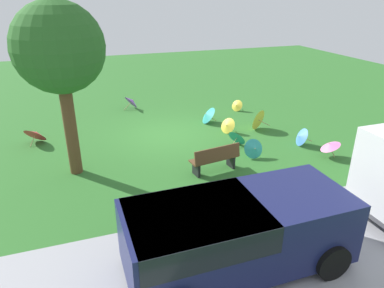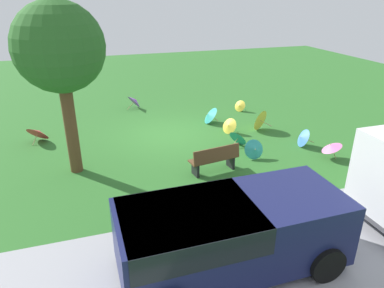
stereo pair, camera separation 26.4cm
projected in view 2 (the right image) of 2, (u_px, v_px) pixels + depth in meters
ground at (170, 135)px, 14.13m from camera, size 40.00×40.00×0.00m
road_strip at (261, 266)px, 7.39m from camera, size 40.00×4.24×0.01m
van_dark at (225, 231)px, 7.03m from camera, size 4.61×2.15×1.53m
park_bench at (215, 159)px, 11.06m from camera, size 1.65×0.71×0.90m
shade_tree at (59, 49)px, 9.83m from camera, size 2.57×2.57×5.16m
parasol_teal_0 at (209, 115)px, 15.30m from camera, size 0.77×0.85×0.75m
parasol_red_0 at (38, 132)px, 13.36m from camera, size 1.09×1.07×0.74m
parasol_teal_1 at (254, 149)px, 12.04m from camera, size 0.69×0.65×0.68m
parasol_pink_1 at (331, 147)px, 11.99m from camera, size 0.91×0.91×0.67m
parasol_yellow_2 at (229, 126)px, 14.22m from camera, size 0.67×0.78×0.63m
parasol_yellow_4 at (259, 120)px, 14.50m from camera, size 0.91×0.88×0.87m
parasol_yellow_5 at (240, 106)px, 16.84m from camera, size 0.63×0.66×0.54m
parasol_purple_2 at (135, 101)px, 17.22m from camera, size 0.85×0.92×0.73m
parasol_blue_0 at (302, 138)px, 12.99m from camera, size 0.75×0.76×0.69m
parasol_teal_2 at (239, 137)px, 13.06m from camera, size 0.78×0.86×0.65m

